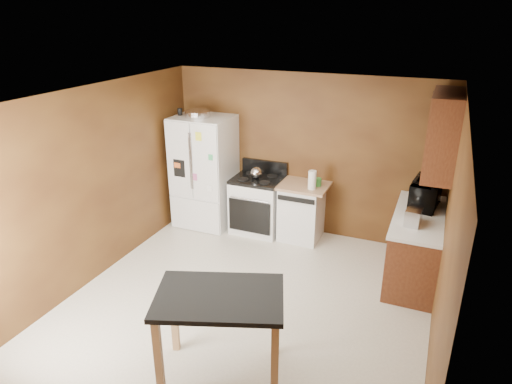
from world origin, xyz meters
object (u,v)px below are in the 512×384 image
Objects in this scene: refrigerator at (204,172)px; paper_towel at (312,180)px; pen_cup at (180,112)px; roasting_pan at (198,114)px; dishwasher at (301,211)px; island at (220,308)px; green_canister at (318,182)px; microwave at (426,194)px; kettle at (256,173)px; toaster at (414,216)px; gas_range at (258,204)px.

paper_towel is at bearing -1.12° from refrigerator.
paper_towel is (2.17, 0.01, -0.83)m from pen_cup.
roasting_pan is at bearing -179.85° from paper_towel.
island is (0.16, -3.07, 0.31)m from dishwasher.
pen_cup reaches higher than green_canister.
refrigerator is at bearing -176.33° from green_canister.
roasting_pan is 3.63m from island.
dishwasher is (-1.75, 0.17, -0.62)m from microwave.
roasting_pan reaches higher than kettle.
kettle is 0.91m from paper_towel.
toaster reaches higher than dishwasher.
gas_range is at bearing 5.99° from roasting_pan.
toaster is 0.26× the size of gas_range.
kettle is 2.48m from microwave.
pen_cup is at bearing -179.16° from roasting_pan.
pen_cup reaches higher than toaster.
dishwasher is at bearing 4.26° from roasting_pan.
microwave is at bearing 87.63° from toaster.
kettle is 2.50m from toaster.
roasting_pan reaches higher than paper_towel.
roasting_pan reaches higher than gas_range.
roasting_pan is 3.55× the size of pen_cup.
paper_towel is at bearing -3.82° from kettle.
green_canister is 0.07× the size of refrigerator.
paper_towel is 2.96m from island.
microwave is 0.68× the size of dishwasher.
roasting_pan is 0.36× the size of gas_range.
dishwasher is (1.99, 0.13, -1.40)m from pen_cup.
kettle reaches higher than island.
kettle is 0.67× the size of paper_towel.
roasting_pan is 3.29× the size of green_canister.
refrigerator is (-0.90, -0.03, -0.09)m from kettle.
microwave is 0.55× the size of gas_range.
dishwasher is (1.68, 0.13, -1.40)m from roasting_pan.
paper_towel is (1.86, 0.00, -0.82)m from roasting_pan.
pen_cup is 0.40× the size of paper_towel.
dishwasher is (0.73, 0.06, -0.54)m from kettle.
kettle is (0.95, 0.07, -0.86)m from roasting_pan.
refrigerator is at bearing 95.92° from microwave.
paper_towel reaches higher than island.
microwave is (1.57, -0.05, 0.04)m from paper_towel.
green_canister is 1.54m from microwave.
kettle is 0.30× the size of microwave.
dishwasher is at bearing 92.90° from island.
refrigerator is (-3.38, 0.09, -0.17)m from microwave.
green_canister is (0.96, 0.09, -0.04)m from kettle.
green_canister is at bearing 3.54° from gas_range.
pen_cup reaches higher than dishwasher.
refrigerator reaches higher than green_canister.
microwave is (3.74, -0.04, -0.79)m from pen_cup.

